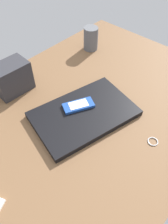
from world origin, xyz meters
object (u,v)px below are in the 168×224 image
cell_phone_on_laptop (78,106)px  desk_organizer (12,78)px  key_ring (153,141)px  pen_cup (91,39)px  laptop_closed (84,114)px

cell_phone_on_laptop → desk_organizer: desk_organizer is taller
key_ring → pen_cup: pen_cup is taller
cell_phone_on_laptop → desk_organizer: 27.60cm
laptop_closed → pen_cup: size_ratio=3.27×
pen_cup → desk_organizer: (42.07, -2.64, 0.59)cm
cell_phone_on_laptop → key_ring: bearing=103.2°
key_ring → desk_organizer: desk_organizer is taller
cell_phone_on_laptop → key_ring: (-6.31, 26.87, -2.44)cm
cell_phone_on_laptop → pen_cup: pen_cup is taller
key_ring → desk_organizer: bearing=-74.3°
cell_phone_on_laptop → laptop_closed: bearing=83.2°
laptop_closed → pen_cup: pen_cup is taller
laptop_closed → key_ring: (-6.69, 23.67, -0.86)cm
laptop_closed → desk_organizer: (8.16, -29.23, 4.85)cm
laptop_closed → desk_organizer: bearing=-60.3°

